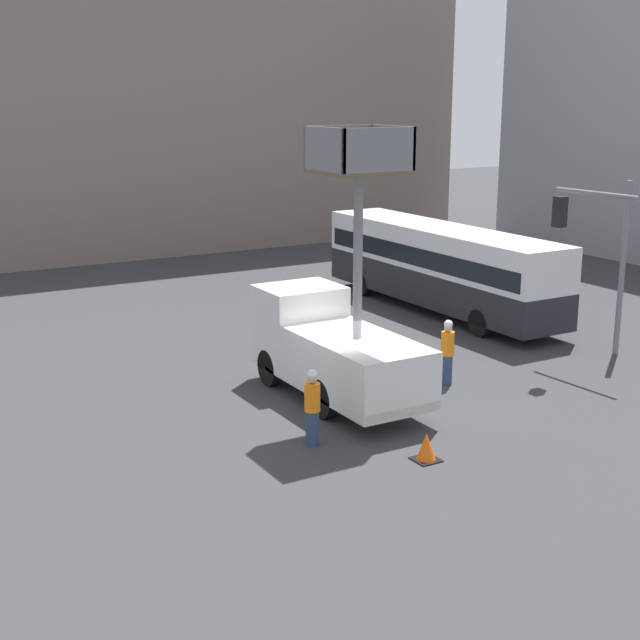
# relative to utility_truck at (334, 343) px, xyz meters

# --- Properties ---
(ground_plane) EXTENTS (120.00, 120.00, 0.00)m
(ground_plane) POSITION_rel_utility_truck_xyz_m (-0.19, -0.92, -1.58)
(ground_plane) COLOR #38383A
(building_backdrop_far) EXTENTS (44.00, 10.00, 17.67)m
(building_backdrop_far) POSITION_rel_utility_truck_xyz_m (-0.19, 27.83, 7.25)
(building_backdrop_far) COLOR gray
(building_backdrop_far) RESTS_ON ground_plane
(utility_truck) EXTENTS (2.29, 6.14, 7.40)m
(utility_truck) POSITION_rel_utility_truck_xyz_m (0.00, 0.00, 0.00)
(utility_truck) COLOR silver
(utility_truck) RESTS_ON ground_plane
(city_bus) EXTENTS (2.43, 12.06, 3.27)m
(city_bus) POSITION_rel_utility_truck_xyz_m (8.75, 6.71, 0.32)
(city_bus) COLOR #232328
(city_bus) RESTS_ON ground_plane
(traffic_light_pole) EXTENTS (3.30, 3.04, 5.58)m
(traffic_light_pole) POSITION_rel_utility_truck_xyz_m (8.95, -0.94, 2.20)
(traffic_light_pole) COLOR slate
(traffic_light_pole) RESTS_ON ground_plane
(road_worker_near_truck) EXTENTS (0.38, 0.38, 1.90)m
(road_worker_near_truck) POSITION_rel_utility_truck_xyz_m (-2.18, -2.65, -0.62)
(road_worker_near_truck) COLOR navy
(road_worker_near_truck) RESTS_ON ground_plane
(road_worker_directing) EXTENTS (0.38, 0.38, 1.93)m
(road_worker_directing) POSITION_rel_utility_truck_xyz_m (3.44, -0.61, -0.61)
(road_worker_directing) COLOR navy
(road_worker_directing) RESTS_ON ground_plane
(traffic_cone_near_truck) EXTENTS (0.59, 0.59, 0.67)m
(traffic_cone_near_truck) POSITION_rel_utility_truck_xyz_m (-0.37, -4.75, -1.27)
(traffic_cone_near_truck) COLOR black
(traffic_cone_near_truck) RESTS_ON ground_plane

